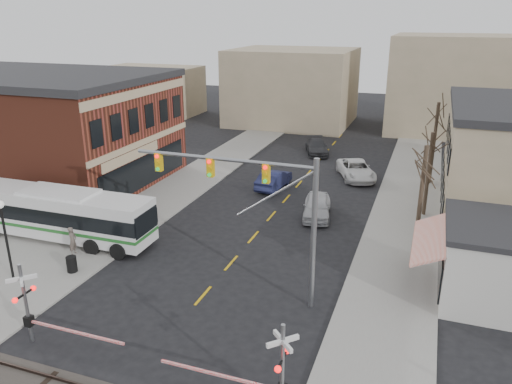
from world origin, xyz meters
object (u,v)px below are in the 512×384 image
at_px(trash_bin, 72,264).
at_px(traffic_signal_mast, 262,197).
at_px(pedestrian_near, 73,241).
at_px(street_lamp, 4,225).
at_px(car_b, 274,179).
at_px(rr_crossing_east, 271,369).
at_px(car_a, 317,206).
at_px(car_c, 356,170).
at_px(rr_crossing_west, 34,306).
at_px(car_d, 317,147).
at_px(pedestrian_far, 112,212).
at_px(transit_bus, 61,214).

bearing_deg(trash_bin, traffic_signal_mast, 6.57).
distance_m(traffic_signal_mast, pedestrian_near, 13.54).
xyz_separation_m(street_lamp, car_b, (9.10, 20.42, -2.68)).
bearing_deg(rr_crossing_east, street_lamp, 164.98).
bearing_deg(rr_crossing_east, car_a, 98.07).
bearing_deg(car_c, rr_crossing_west, -130.98).
height_order(street_lamp, car_d, street_lamp).
relative_size(rr_crossing_west, street_lamp, 1.18).
relative_size(street_lamp, car_a, 0.97).
xyz_separation_m(pedestrian_near, pedestrian_far, (-0.60, 5.02, -0.02)).
xyz_separation_m(car_a, pedestrian_far, (-13.51, -6.47, 0.19)).
height_order(car_b, car_d, car_b).
distance_m(traffic_signal_mast, street_lamp, 14.46).
distance_m(street_lamp, car_b, 22.52).
relative_size(car_a, car_d, 0.93).
distance_m(rr_crossing_east, car_b, 26.20).
xyz_separation_m(trash_bin, car_a, (11.53, 13.38, 0.24)).
relative_size(street_lamp, trash_bin, 5.00).
height_order(transit_bus, trash_bin, transit_bus).
bearing_deg(traffic_signal_mast, pedestrian_far, 157.14).
bearing_deg(car_b, car_c, -136.42).
xyz_separation_m(rr_crossing_east, car_b, (-7.86, 24.97, -1.17)).
height_order(rr_crossing_east, pedestrian_near, rr_crossing_east).
bearing_deg(pedestrian_near, car_b, -35.98).
relative_size(transit_bus, car_a, 2.64).
bearing_deg(street_lamp, pedestrian_near, 71.56).
bearing_deg(pedestrian_near, street_lamp, 150.77).
height_order(rr_crossing_west, rr_crossing_east, same).
xyz_separation_m(traffic_signal_mast, pedestrian_far, (-13.29, 5.60, -4.71)).
xyz_separation_m(street_lamp, trash_bin, (2.62, 1.84, -2.89)).
distance_m(traffic_signal_mast, car_b, 18.60).
distance_m(rr_crossing_west, rr_crossing_east, 11.40).
xyz_separation_m(street_lamp, car_d, (10.03, 32.91, -2.72)).
bearing_deg(pedestrian_far, rr_crossing_west, -98.50).
distance_m(car_b, car_c, 8.19).
height_order(traffic_signal_mast, rr_crossing_east, traffic_signal_mast).
bearing_deg(trash_bin, rr_crossing_east, -24.03).
bearing_deg(transit_bus, pedestrian_near, -38.98).
bearing_deg(pedestrian_far, car_c, 19.35).
distance_m(car_c, pedestrian_far, 22.44).
height_order(traffic_signal_mast, pedestrian_near, traffic_signal_mast).
bearing_deg(rr_crossing_west, transit_bus, 124.15).
bearing_deg(trash_bin, car_a, 49.24).
relative_size(car_c, car_d, 1.12).
bearing_deg(car_d, street_lamp, -126.33).
relative_size(transit_bus, car_b, 2.65).
bearing_deg(transit_bus, trash_bin, -45.62).
xyz_separation_m(rr_crossing_west, trash_bin, (-2.94, 5.97, -1.37)).
height_order(car_a, car_c, car_a).
relative_size(car_a, car_c, 0.83).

